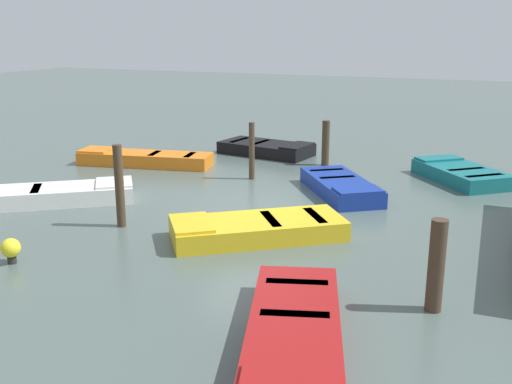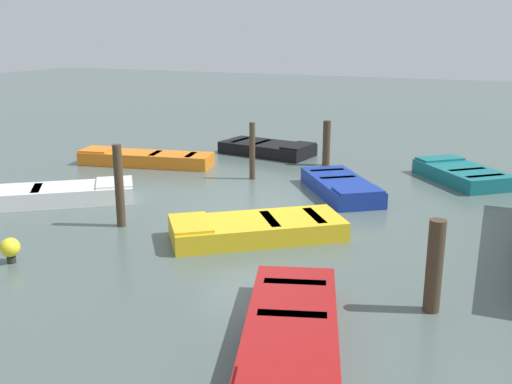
# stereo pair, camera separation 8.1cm
# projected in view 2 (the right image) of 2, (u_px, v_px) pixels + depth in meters

# --- Properties ---
(ground_plane) EXTENTS (80.00, 80.00, 0.00)m
(ground_plane) POSITION_uv_depth(u_px,v_px,m) (256.00, 206.00, 14.43)
(ground_plane) COLOR #4C5B56
(rowboat_yellow) EXTENTS (3.23, 3.65, 0.46)m
(rowboat_yellow) POSITION_uv_depth(u_px,v_px,m) (256.00, 228.00, 12.16)
(rowboat_yellow) COLOR gold
(rowboat_yellow) RESTS_ON ground_plane
(rowboat_white) EXTENTS (3.36, 3.96, 0.46)m
(rowboat_white) POSITION_uv_depth(u_px,v_px,m) (52.00, 194.00, 14.64)
(rowboat_white) COLOR silver
(rowboat_white) RESTS_ON ground_plane
(rowboat_blue) EXTENTS (3.24, 2.81, 0.46)m
(rowboat_blue) POSITION_uv_depth(u_px,v_px,m) (341.00, 186.00, 15.36)
(rowboat_blue) COLOR navy
(rowboat_blue) RESTS_ON ground_plane
(rowboat_red) EXTENTS (4.08, 2.35, 0.46)m
(rowboat_red) POSITION_uv_depth(u_px,v_px,m) (291.00, 338.00, 7.86)
(rowboat_red) COLOR maroon
(rowboat_red) RESTS_ON ground_plane
(rowboat_teal) EXTENTS (3.10, 2.94, 0.46)m
(rowboat_teal) POSITION_uv_depth(u_px,v_px,m) (461.00, 174.00, 16.70)
(rowboat_teal) COLOR #14666B
(rowboat_teal) RESTS_ON ground_plane
(rowboat_black) EXTENTS (1.96, 3.29, 0.46)m
(rowboat_black) POSITION_uv_depth(u_px,v_px,m) (268.00, 148.00, 20.23)
(rowboat_black) COLOR black
(rowboat_black) RESTS_ON ground_plane
(rowboat_orange) EXTENTS (1.88, 4.33, 0.46)m
(rowboat_orange) POSITION_uv_depth(u_px,v_px,m) (145.00, 158.00, 18.68)
(rowboat_orange) COLOR orange
(rowboat_orange) RESTS_ON ground_plane
(mooring_piling_mid_right) EXTENTS (0.24, 0.24, 1.42)m
(mooring_piling_mid_right) POSITION_uv_depth(u_px,v_px,m) (327.00, 143.00, 18.51)
(mooring_piling_mid_right) COLOR #423323
(mooring_piling_mid_right) RESTS_ON ground_plane
(mooring_piling_center) EXTENTS (0.19, 0.19, 1.81)m
(mooring_piling_center) POSITION_uv_depth(u_px,v_px,m) (119.00, 186.00, 12.73)
(mooring_piling_center) COLOR #423323
(mooring_piling_center) RESTS_ON ground_plane
(mooring_piling_mid_left) EXTENTS (0.25, 0.25, 1.46)m
(mooring_piling_mid_left) POSITION_uv_depth(u_px,v_px,m) (434.00, 266.00, 8.88)
(mooring_piling_mid_left) COLOR #423323
(mooring_piling_mid_left) RESTS_ON ground_plane
(mooring_piling_far_right) EXTENTS (0.16, 0.16, 1.64)m
(mooring_piling_far_right) POSITION_uv_depth(u_px,v_px,m) (252.00, 151.00, 16.78)
(mooring_piling_far_right) COLOR #423323
(mooring_piling_far_right) RESTS_ON ground_plane
(marker_buoy) EXTENTS (0.36, 0.36, 0.48)m
(marker_buoy) POSITION_uv_depth(u_px,v_px,m) (10.00, 248.00, 10.86)
(marker_buoy) COLOR #262626
(marker_buoy) RESTS_ON ground_plane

